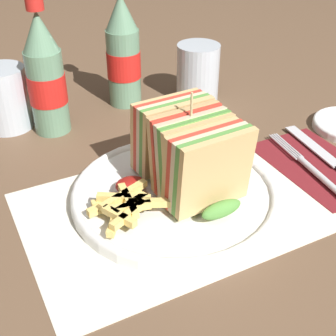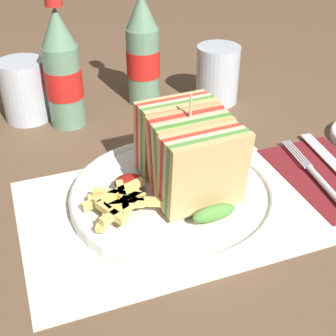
{
  "view_description": "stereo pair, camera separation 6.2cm",
  "coord_description": "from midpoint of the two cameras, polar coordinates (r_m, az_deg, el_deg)",
  "views": [
    {
      "loc": [
        -0.21,
        -0.45,
        0.39
      ],
      "look_at": [
        0.03,
        0.01,
        0.04
      ],
      "focal_mm": 50.0,
      "sensor_mm": 36.0,
      "label": 1
    },
    {
      "loc": [
        -0.15,
        -0.47,
        0.39
      ],
      "look_at": [
        0.03,
        0.01,
        0.04
      ],
      "focal_mm": 50.0,
      "sensor_mm": 36.0,
      "label": 2
    }
  ],
  "objects": [
    {
      "name": "ground_plane",
      "position": [
        0.63,
        0.85,
        -4.27
      ],
      "size": [
        4.0,
        4.0,
        0.0
      ],
      "primitive_type": "plane",
      "color": "brown"
    },
    {
      "name": "club_sandwich",
      "position": [
        0.6,
        5.59,
        1.62
      ],
      "size": [
        0.11,
        0.17,
        0.13
      ],
      "color": "tan",
      "rests_on": "plate_main"
    },
    {
      "name": "glass_far",
      "position": [
        0.84,
        -15.05,
        9.06
      ],
      "size": [
        0.08,
        0.08,
        0.11
      ],
      "color": "silver",
      "rests_on": "ground_plane"
    },
    {
      "name": "coke_bottle_near",
      "position": [
        0.79,
        -10.5,
        11.43
      ],
      "size": [
        0.06,
        0.06,
        0.22
      ],
      "color": "slate",
      "rests_on": "ground_plane"
    },
    {
      "name": "coke_bottle_far",
      "position": [
        0.86,
        -0.96,
        13.9
      ],
      "size": [
        0.06,
        0.06,
        0.22
      ],
      "color": "slate",
      "rests_on": "ground_plane"
    },
    {
      "name": "fork",
      "position": [
        0.69,
        20.74,
        -1.69
      ],
      "size": [
        0.03,
        0.19,
        0.01
      ],
      "rotation": [
        0.0,
        0.0,
        -0.12
      ],
      "color": "silver",
      "rests_on": "napkin"
    },
    {
      "name": "fries_pile",
      "position": [
        0.58,
        -2.82,
        -4.19
      ],
      "size": [
        0.11,
        0.08,
        0.02
      ],
      "color": "#E5C166",
      "rests_on": "plate_main"
    },
    {
      "name": "placemat",
      "position": [
        0.61,
        2.76,
        -5.18
      ],
      "size": [
        0.37,
        0.27,
        0.0
      ],
      "color": "silver",
      "rests_on": "ground_plane"
    },
    {
      "name": "plate_main",
      "position": [
        0.62,
        3.5,
        -3.33
      ],
      "size": [
        0.28,
        0.28,
        0.02
      ],
      "color": "white",
      "rests_on": "ground_plane"
    },
    {
      "name": "glass_near",
      "position": [
        0.88,
        8.07,
        10.77
      ],
      "size": [
        0.08,
        0.08,
        0.11
      ],
      "color": "silver",
      "rests_on": "ground_plane"
    },
    {
      "name": "ketchup_blob",
      "position": [
        0.62,
        -1.89,
        -1.82
      ],
      "size": [
        0.04,
        0.03,
        0.01
      ],
      "color": "maroon",
      "rests_on": "plate_main"
    },
    {
      "name": "napkin",
      "position": [
        0.72,
        21.21,
        -0.92
      ],
      "size": [
        0.12,
        0.19,
        0.0
      ],
      "color": "maroon",
      "rests_on": "ground_plane"
    }
  ]
}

